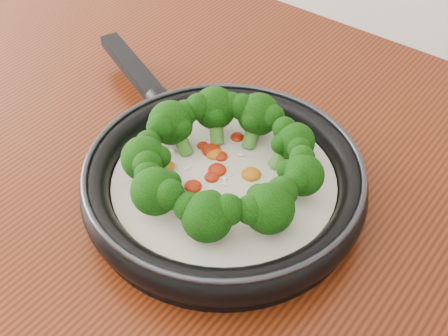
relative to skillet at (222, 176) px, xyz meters
The scene contains 1 object.
skillet is the anchor object (origin of this frame).
Camera 1 is at (0.38, 0.68, 1.40)m, focal length 48.20 mm.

